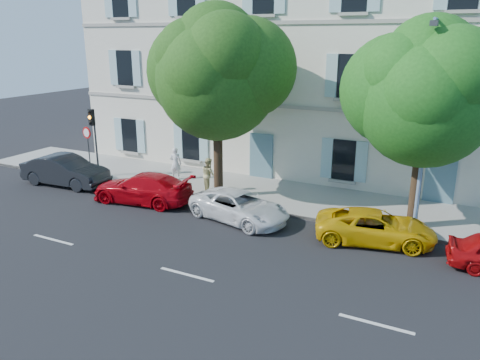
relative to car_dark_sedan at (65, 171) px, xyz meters
The scene contains 15 objects.
ground 10.89m from the car_dark_sedan, ahead, with size 90.00×90.00×0.00m, color black.
sidewalk 11.28m from the car_dark_sedan, 16.50° to the left, with size 36.00×4.50×0.15m, color #A09E96.
kerb 10.86m from the car_dark_sedan, ahead, with size 36.00×0.16×0.16m, color #9E998E.
building 14.96m from the car_dark_sedan, 39.66° to the left, with size 28.00×7.00×12.00m, color silver.
car_dark_sedan is the anchor object (origin of this frame).
car_red_coupe 5.21m from the car_dark_sedan, ahead, with size 1.92×4.73×1.37m, color #B4050E.
car_white_coupe 10.19m from the car_dark_sedan, ahead, with size 2.02×4.39×1.22m, color white.
car_yellow_supercar 15.67m from the car_dark_sedan, ahead, with size 2.01×4.36×1.21m, color #DCA709.
tree_left 9.55m from the car_dark_sedan, 11.49° to the left, with size 5.43×5.43×8.41m.
tree_right 17.39m from the car_dark_sedan, ahead, with size 5.02×5.02×7.74m.
traffic_light 2.60m from the car_dark_sedan, 64.06° to the left, with size 0.32×0.41×3.63m.
road_sign 1.98m from the car_dark_sedan, 80.30° to the left, with size 0.61×0.13×2.66m.
street_lamp 17.36m from the car_dark_sedan, ahead, with size 0.25×1.66×7.81m.
pedestrian_a 5.64m from the car_dark_sedan, 32.53° to the left, with size 0.62×0.41×1.70m, color silver.
pedestrian_b 7.61m from the car_dark_sedan, 15.92° to the left, with size 0.80×0.62×1.65m, color #C4BD7D.
Camera 1 is at (7.63, -15.29, 7.36)m, focal length 35.00 mm.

